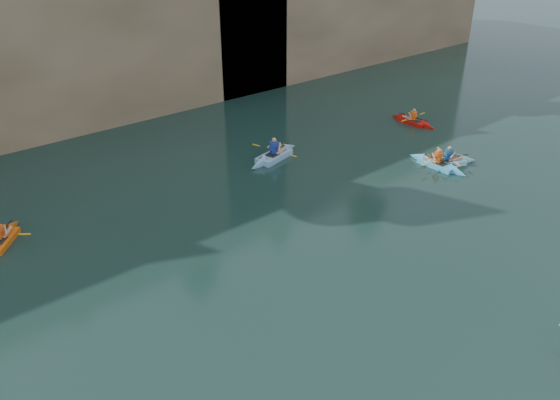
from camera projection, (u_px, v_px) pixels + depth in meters
ground at (414, 380)px, 13.60m from camera, size 160.00×160.00×0.00m
cliff_slab_center at (90, 14)px, 27.34m from camera, size 24.00×2.40×11.40m
sea_cave_east at (231, 60)px, 33.04m from camera, size 5.00×1.00×4.50m
kayaker_orange at (1, 240)px, 19.07m from camera, size 2.31×2.61×1.08m
kayaker_ltblue_near at (448, 161)px, 24.99m from camera, size 2.77×1.97×1.09m
kayaker_red_far at (413, 121)px, 29.70m from camera, size 2.09×2.86×1.04m
kayaker_ltblue_mid at (274, 156)px, 25.51m from camera, size 3.50×2.49×1.30m
kayaker_blue_east at (437, 164)px, 24.74m from camera, size 2.17×3.07×1.09m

